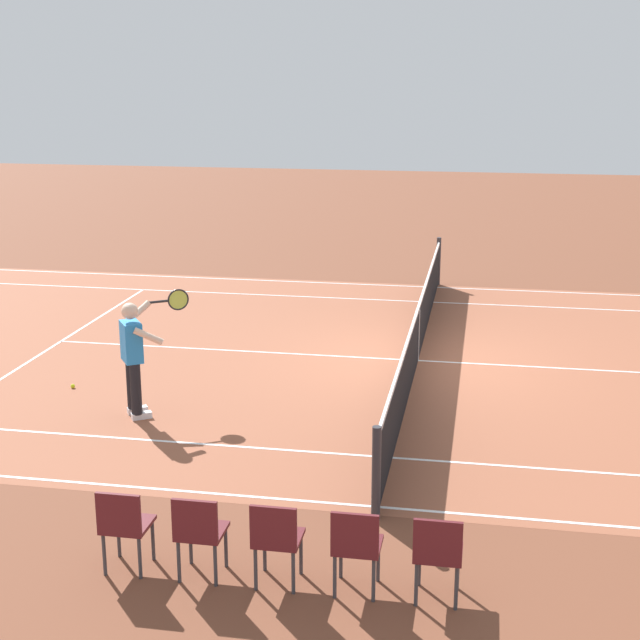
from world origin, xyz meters
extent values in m
plane|color=brown|center=(0.00, 0.00, 0.00)|extent=(60.00, 60.00, 0.00)
cube|color=#935138|center=(0.00, 0.00, 0.00)|extent=(24.20, 11.40, 0.00)
cube|color=white|center=(0.00, -5.50, 0.00)|extent=(23.80, 0.05, 0.01)
cube|color=white|center=(0.00, 5.50, 0.00)|extent=(23.80, 0.05, 0.01)
cube|color=white|center=(0.00, -4.11, 0.00)|extent=(23.80, 0.05, 0.01)
cube|color=white|center=(0.00, 4.11, 0.00)|extent=(23.80, 0.05, 0.01)
cube|color=white|center=(6.40, 0.00, 0.00)|extent=(0.05, 8.22, 0.01)
cube|color=white|center=(0.00, 0.00, 0.00)|extent=(12.80, 0.05, 0.01)
cylinder|color=#2D2D33|center=(0.00, -5.80, 0.54)|extent=(0.10, 0.10, 1.08)
cylinder|color=#2D2D33|center=(0.00, 5.80, 0.54)|extent=(0.10, 0.10, 1.08)
cube|color=black|center=(0.00, 0.00, 0.44)|extent=(0.02, 11.60, 0.88)
cube|color=white|center=(0.00, 0.00, 0.95)|extent=(0.04, 11.60, 0.06)
cube|color=white|center=(0.00, 0.00, 0.44)|extent=(0.04, 0.06, 0.88)
cylinder|color=black|center=(3.64, 3.41, 0.45)|extent=(0.15, 0.15, 0.74)
cube|color=white|center=(3.59, 3.38, 0.04)|extent=(0.29, 0.25, 0.09)
cylinder|color=black|center=(3.78, 3.21, 0.45)|extent=(0.15, 0.15, 0.74)
cube|color=white|center=(3.73, 3.18, 0.04)|extent=(0.29, 0.25, 0.09)
cube|color=#2884D1|center=(3.71, 3.31, 1.10)|extent=(0.41, 0.45, 0.56)
sphere|color=beige|center=(3.71, 3.31, 1.53)|extent=(0.23, 0.23, 0.23)
cylinder|color=beige|center=(3.41, 3.44, 1.23)|extent=(0.42, 0.20, 0.26)
cylinder|color=beige|center=(3.73, 2.98, 1.43)|extent=(0.32, 0.39, 0.30)
cylinder|color=#232326|center=(3.50, 2.75, 1.54)|extent=(0.25, 0.19, 0.04)
torus|color=#232326|center=(3.26, 2.59, 1.54)|extent=(0.27, 0.20, 0.31)
cylinder|color=#C6D84C|center=(3.26, 2.59, 1.54)|extent=(0.23, 0.16, 0.27)
sphere|color=#CCE01E|center=(5.10, 2.34, 0.03)|extent=(0.07, 0.07, 0.07)
cylinder|color=#38383D|center=(-0.57, 7.04, 0.22)|extent=(0.04, 0.04, 0.44)
cylinder|color=#38383D|center=(-0.93, 7.04, 0.22)|extent=(0.04, 0.04, 0.44)
cylinder|color=#38383D|center=(-0.57, 7.40, 0.22)|extent=(0.04, 0.04, 0.44)
cylinder|color=#38383D|center=(-0.93, 7.40, 0.22)|extent=(0.04, 0.04, 0.44)
cube|color=#56191E|center=(-0.75, 7.22, 0.46)|extent=(0.44, 0.44, 0.04)
cube|color=#56191E|center=(-0.75, 7.42, 0.68)|extent=(0.44, 0.04, 0.40)
cylinder|color=#38383D|center=(0.18, 7.04, 0.22)|extent=(0.04, 0.04, 0.44)
cylinder|color=#38383D|center=(-0.18, 7.04, 0.22)|extent=(0.04, 0.04, 0.44)
cylinder|color=#38383D|center=(0.18, 7.40, 0.22)|extent=(0.04, 0.04, 0.44)
cylinder|color=#38383D|center=(-0.18, 7.40, 0.22)|extent=(0.04, 0.04, 0.44)
cube|color=#56191E|center=(0.00, 7.22, 0.46)|extent=(0.44, 0.44, 0.04)
cube|color=#56191E|center=(0.00, 7.42, 0.68)|extent=(0.44, 0.04, 0.40)
cylinder|color=#38383D|center=(0.93, 7.04, 0.22)|extent=(0.04, 0.04, 0.44)
cylinder|color=#38383D|center=(0.57, 7.04, 0.22)|extent=(0.04, 0.04, 0.44)
cylinder|color=#38383D|center=(0.93, 7.40, 0.22)|extent=(0.04, 0.04, 0.44)
cylinder|color=#38383D|center=(0.57, 7.40, 0.22)|extent=(0.04, 0.04, 0.44)
cube|color=#56191E|center=(0.75, 7.22, 0.46)|extent=(0.44, 0.44, 0.04)
cube|color=#56191E|center=(0.75, 7.42, 0.68)|extent=(0.44, 0.04, 0.40)
cylinder|color=#38383D|center=(1.68, 7.04, 0.22)|extent=(0.04, 0.04, 0.44)
cylinder|color=#38383D|center=(1.32, 7.04, 0.22)|extent=(0.04, 0.04, 0.44)
cylinder|color=#38383D|center=(1.68, 7.40, 0.22)|extent=(0.04, 0.04, 0.44)
cylinder|color=#38383D|center=(1.32, 7.40, 0.22)|extent=(0.04, 0.04, 0.44)
cube|color=#56191E|center=(1.50, 7.22, 0.46)|extent=(0.44, 0.44, 0.04)
cube|color=#56191E|center=(1.50, 7.42, 0.68)|extent=(0.44, 0.04, 0.40)
cylinder|color=#38383D|center=(2.44, 7.04, 0.22)|extent=(0.04, 0.04, 0.44)
cylinder|color=#38383D|center=(2.08, 7.04, 0.22)|extent=(0.04, 0.04, 0.44)
cylinder|color=#38383D|center=(2.44, 7.40, 0.22)|extent=(0.04, 0.04, 0.44)
cylinder|color=#38383D|center=(2.08, 7.40, 0.22)|extent=(0.04, 0.04, 0.44)
cube|color=#56191E|center=(2.26, 7.22, 0.46)|extent=(0.44, 0.44, 0.04)
cube|color=#56191E|center=(2.26, 7.42, 0.68)|extent=(0.44, 0.04, 0.40)
camera|label=1|loc=(-1.05, 14.97, 4.74)|focal=52.31mm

